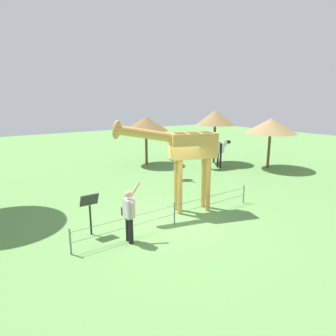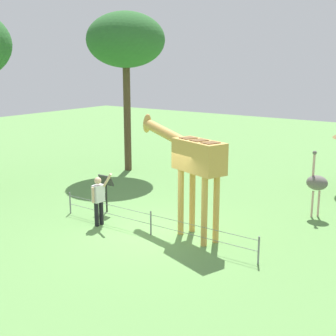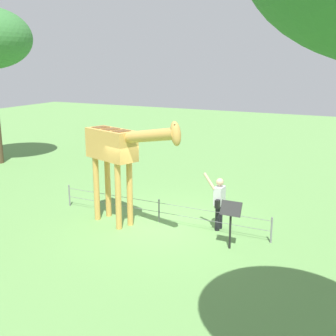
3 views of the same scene
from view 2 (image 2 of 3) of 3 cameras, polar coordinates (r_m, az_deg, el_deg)
The scene contains 7 objects.
ground_plane at distance 14.11m, azimuth -1.82°, elevation -8.14°, with size 60.00×60.00×0.00m, color #60934C.
giraffe at distance 13.36m, azimuth 3.02°, elevation 1.04°, with size 3.70×1.69×3.46m.
visitor at distance 14.69m, azimuth -8.58°, elevation -3.70°, with size 0.61×0.59×1.74m.
ostrich at distance 16.03m, azimuth 17.98°, elevation -1.77°, with size 0.70×0.56×2.25m.
tree_east at distance 21.71m, azimuth -5.27°, elevation 15.41°, with size 3.58×3.58×7.32m.
info_sign at distance 15.95m, azimuth -7.68°, elevation -2.15°, with size 0.56×0.21×1.32m.
wire_fence at distance 13.88m, azimuth -2.15°, elevation -6.73°, with size 7.05×0.05×0.75m.
Camera 2 is at (-8.01, 10.44, 5.10)m, focal length 49.12 mm.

